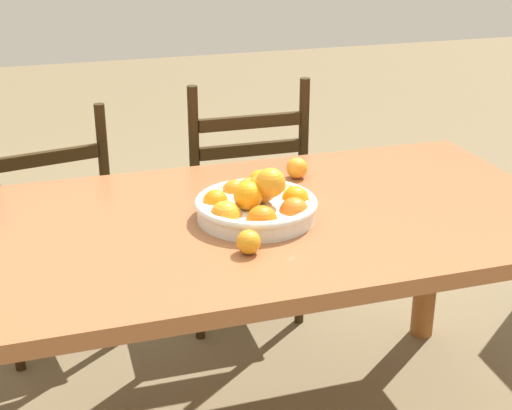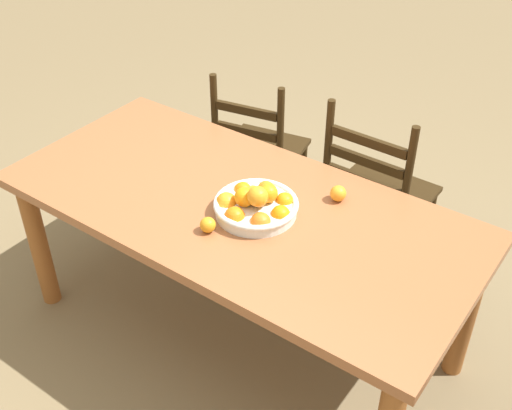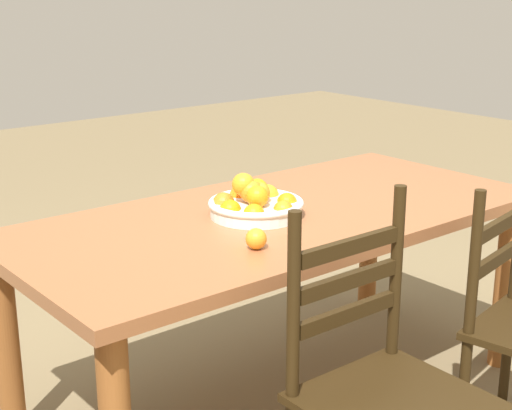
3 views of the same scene
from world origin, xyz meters
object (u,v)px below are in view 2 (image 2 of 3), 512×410
(orange_loose_1, at_px, (208,225))
(chair_near_window, at_px, (376,196))
(dining_table, at_px, (238,222))
(orange_loose_0, at_px, (338,193))
(chair_by_cabinet, at_px, (258,154))
(fruit_bowl, at_px, (256,205))

(orange_loose_1, bearing_deg, chair_near_window, 75.25)
(dining_table, xyz_separation_m, orange_loose_0, (0.32, 0.25, 0.13))
(chair_by_cabinet, height_order, fruit_bowl, chair_by_cabinet)
(dining_table, distance_m, fruit_bowl, 0.18)
(fruit_bowl, relative_size, orange_loose_1, 5.50)
(chair_near_window, height_order, chair_by_cabinet, chair_near_window)
(fruit_bowl, bearing_deg, chair_by_cabinet, 124.82)
(dining_table, distance_m, chair_by_cabinet, 0.90)
(dining_table, distance_m, orange_loose_0, 0.43)
(chair_by_cabinet, bearing_deg, dining_table, 108.99)
(orange_loose_0, xyz_separation_m, orange_loose_1, (-0.30, -0.46, -0.00))
(orange_loose_0, bearing_deg, dining_table, -141.59)
(chair_by_cabinet, bearing_deg, orange_loose_1, 104.27)
(orange_loose_0, bearing_deg, fruit_bowl, -128.54)
(dining_table, xyz_separation_m, fruit_bowl, (0.10, -0.02, 0.15))
(dining_table, distance_m, orange_loose_1, 0.25)
(dining_table, xyz_separation_m, chair_near_window, (0.27, 0.74, -0.18))
(fruit_bowl, height_order, orange_loose_0, fruit_bowl)
(chair_near_window, relative_size, chair_by_cabinet, 1.06)
(chair_by_cabinet, distance_m, orange_loose_1, 1.13)
(chair_near_window, relative_size, orange_loose_1, 16.12)
(dining_table, xyz_separation_m, chair_by_cabinet, (-0.44, 0.76, -0.21))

